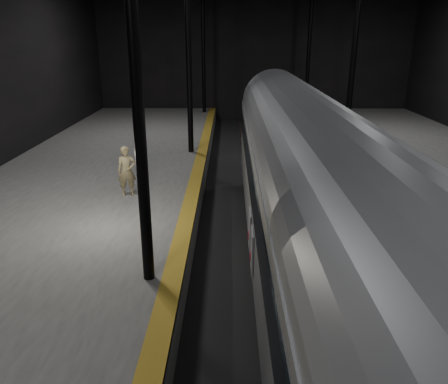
{
  "coord_description": "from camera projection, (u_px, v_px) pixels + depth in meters",
  "views": [
    {
      "loc": [
        -1.91,
        -13.05,
        6.4
      ],
      "look_at": [
        -2.06,
        -0.74,
        2.0
      ],
      "focal_mm": 35.0,
      "sensor_mm": 36.0,
      "label": 1
    }
  ],
  "objects": [
    {
      "name": "ground",
      "position": [
        287.0,
        242.0,
        14.42
      ],
      "size": [
        44.0,
        44.0,
        0.0
      ],
      "primitive_type": "plane",
      "color": "black",
      "rests_on": "ground"
    },
    {
      "name": "platform_left",
      "position": [
        59.0,
        227.0,
        14.34
      ],
      "size": [
        9.0,
        43.8,
        1.0
      ],
      "primitive_type": "cube",
      "color": "#4F4F4C",
      "rests_on": "ground"
    },
    {
      "name": "tactile_strip",
      "position": [
        188.0,
        213.0,
        14.12
      ],
      "size": [
        0.5,
        43.8,
        0.01
      ],
      "primitive_type": "cube",
      "color": "olive",
      "rests_on": "platform_left"
    },
    {
      "name": "train",
      "position": [
        309.0,
        197.0,
        10.43
      ],
      "size": [
        2.8,
        18.7,
        5.0
      ],
      "color": "#9DA0A4",
      "rests_on": "ground"
    },
    {
      "name": "track",
      "position": [
        287.0,
        240.0,
        14.4
      ],
      "size": [
        2.4,
        43.0,
        0.24
      ],
      "color": "#3F3328",
      "rests_on": "ground"
    },
    {
      "name": "woman",
      "position": [
        127.0,
        171.0,
        15.47
      ],
      "size": [
        0.76,
        0.62,
        1.79
      ],
      "primitive_type": "imported",
      "rotation": [
        0.0,
        0.0,
        0.34
      ],
      "color": "tan",
      "rests_on": "platform_left"
    }
  ]
}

